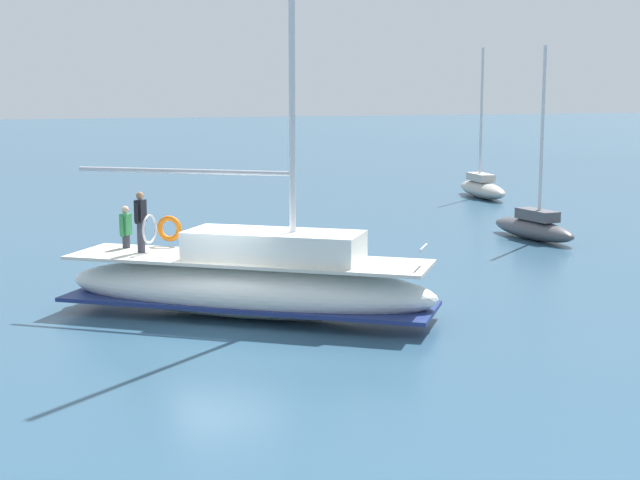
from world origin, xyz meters
TOP-DOWN VIEW (x-y plane):
  - ground_plane at (0.00, 0.00)m, footprint 400.00×400.00m
  - main_sailboat at (-0.15, 0.74)m, footprint 8.08×8.84m
  - moored_sloop_far at (-20.29, 21.54)m, footprint 5.63×2.47m
  - moored_cutter_right at (-7.31, 14.96)m, footprint 4.78×1.23m
  - mooring_buoy at (-7.15, 4.43)m, footprint 0.65×0.65m

SIDE VIEW (x-z plane):
  - ground_plane at x=0.00m, z-range 0.00..0.00m
  - mooring_buoy at x=-7.15m, z-range -0.27..0.66m
  - moored_cutter_right at x=-7.31m, z-range -3.12..4.18m
  - moored_sloop_far at x=-20.29m, z-range -3.40..4.56m
  - main_sailboat at x=-0.15m, z-range -5.20..7.01m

